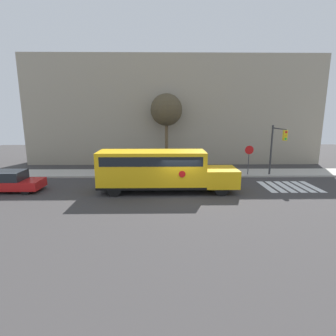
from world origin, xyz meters
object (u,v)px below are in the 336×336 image
(stop_sign, at_px, (249,156))
(traffic_light, at_px, (276,144))
(school_bus, at_px, (159,169))
(parked_car, at_px, (9,181))
(tree_near_sidewalk, at_px, (166,110))

(stop_sign, bearing_deg, traffic_light, -24.20)
(stop_sign, bearing_deg, school_bus, -149.42)
(school_bus, height_order, parked_car, school_bus)
(parked_car, distance_m, stop_sign, 19.19)
(parked_car, distance_m, traffic_light, 21.02)
(parked_car, xyz_separation_m, stop_sign, (18.64, 4.42, 1.11))
(parked_car, height_order, traffic_light, traffic_light)
(school_bus, bearing_deg, stop_sign, 30.58)
(school_bus, xyz_separation_m, tree_near_sidewalk, (0.59, 8.66, 4.15))
(tree_near_sidewalk, bearing_deg, school_bus, -93.91)
(parked_car, relative_size, traffic_light, 0.98)
(school_bus, distance_m, stop_sign, 9.11)
(stop_sign, xyz_separation_m, tree_near_sidewalk, (-7.25, 4.03, 3.98))
(stop_sign, bearing_deg, parked_car, -166.68)
(tree_near_sidewalk, bearing_deg, traffic_light, -28.04)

